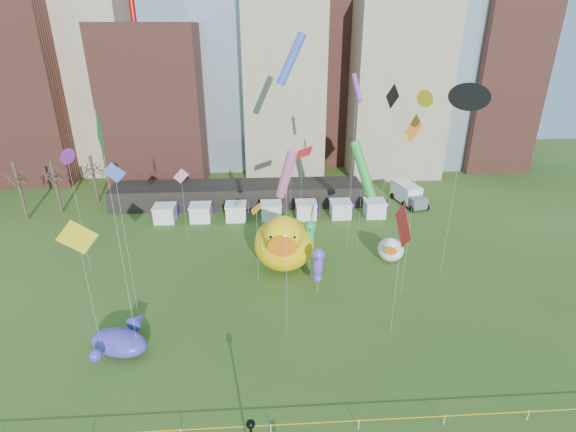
{
  "coord_description": "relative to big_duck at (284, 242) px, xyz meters",
  "views": [
    {
      "loc": [
        -0.14,
        -20.99,
        25.36
      ],
      "look_at": [
        1.75,
        9.41,
        12.0
      ],
      "focal_mm": 27.0,
      "sensor_mm": 36.0,
      "label": 1
    }
  ],
  "objects": [
    {
      "name": "small_duck",
      "position": [
        12.57,
        0.95,
        -1.82
      ],
      "size": [
        4.02,
        4.61,
        3.25
      ],
      "rotation": [
        0.0,
        0.0,
        -0.3
      ],
      "color": "white",
      "rests_on": "ground"
    },
    {
      "name": "kite_13",
      "position": [
        -14.36,
        -8.27,
        10.53
      ],
      "size": [
        1.7,
        0.63,
        15.26
      ],
      "color": "silver",
      "rests_on": "ground"
    },
    {
      "name": "seahorse_green",
      "position": [
        2.85,
        -0.42,
        1.07
      ],
      "size": [
        1.46,
        1.76,
        6.02
      ],
      "rotation": [
        0.0,
        0.0,
        0.11
      ],
      "color": "silver",
      "rests_on": "ground"
    },
    {
      "name": "kite_1",
      "position": [
        -12.0,
        7.33,
        5.36
      ],
      "size": [
        1.86,
        0.28,
        9.8
      ],
      "color": "silver",
      "rests_on": "ground"
    },
    {
      "name": "kite_4",
      "position": [
        -15.74,
        -14.01,
        7.89
      ],
      "size": [
        2.45,
        1.61,
        12.78
      ],
      "color": "silver",
      "rests_on": "ground"
    },
    {
      "name": "kite_7",
      "position": [
        -21.91,
        0.71,
        9.99
      ],
      "size": [
        0.58,
        1.58,
        14.14
      ],
      "color": "silver",
      "rests_on": "ground"
    },
    {
      "name": "whale_inflatable",
      "position": [
        -14.57,
        -12.99,
        -2.25
      ],
      "size": [
        5.92,
        6.6,
        2.32
      ],
      "rotation": [
        0.0,
        0.0,
        -0.37
      ],
      "color": "#603CA3",
      "rests_on": "ground"
    },
    {
      "name": "vendor_tents",
      "position": [
        -1.07,
        13.97,
        -2.21
      ],
      "size": [
        33.24,
        2.8,
        2.4
      ],
      "color": "white",
      "rests_on": "ground"
    },
    {
      "name": "seahorse_purple",
      "position": [
        3.19,
        -5.2,
        0.16
      ],
      "size": [
        1.36,
        1.68,
        5.08
      ],
      "rotation": [
        0.0,
        0.0,
        -0.05
      ],
      "color": "silver",
      "rests_on": "ground"
    },
    {
      "name": "kite_5",
      "position": [
        1.56,
        11.62,
        18.44
      ],
      "size": [
        3.81,
        1.77,
        24.89
      ],
      "color": "silver",
      "rests_on": "ground"
    },
    {
      "name": "kite_9",
      "position": [
        -0.37,
        -11.33,
        11.68
      ],
      "size": [
        1.86,
        2.72,
        17.26
      ],
      "color": "silver",
      "rests_on": "ground"
    },
    {
      "name": "kite_3",
      "position": [
        -12.92,
        -13.82,
        15.21
      ],
      "size": [
        0.86,
        3.3,
        20.48
      ],
      "color": "silver",
      "rests_on": "ground"
    },
    {
      "name": "skyline",
      "position": [
        0.16,
        39.03,
        18.12
      ],
      "size": [
        101.0,
        23.0,
        68.0
      ],
      "color": "brown",
      "rests_on": "ground"
    },
    {
      "name": "caution_tape",
      "position": [
        -2.09,
        -22.03,
        -2.63
      ],
      "size": [
        50.0,
        0.06,
        0.9
      ],
      "color": "white",
      "rests_on": "ground"
    },
    {
      "name": "kite_2",
      "position": [
        17.3,
        -2.66,
        16.01
      ],
      "size": [
        2.25,
        1.84,
        20.64
      ],
      "color": "silver",
      "rests_on": "ground"
    },
    {
      "name": "kite_0",
      "position": [
        8.96,
        -12.16,
        7.29
      ],
      "size": [
        0.21,
        3.71,
        12.53
      ],
      "color": "silver",
      "rests_on": "ground"
    },
    {
      "name": "kite_6",
      "position": [
        -2.92,
        -2.61,
        5.09
      ],
      "size": [
        1.05,
        1.79,
        8.76
      ],
      "color": "silver",
      "rests_on": "ground"
    },
    {
      "name": "kite_11",
      "position": [
        9.47,
        4.51,
        6.85
      ],
      "size": [
        3.44,
        3.59,
        13.44
      ],
      "color": "silver",
      "rests_on": "ground"
    },
    {
      "name": "big_duck",
      "position": [
        0.0,
        0.0,
        0.0
      ],
      "size": [
        7.54,
        9.68,
        7.22
      ],
      "rotation": [
        0.0,
        0.0,
        -0.09
      ],
      "color": "yellow",
      "rests_on": "ground"
    },
    {
      "name": "box_truck",
      "position": [
        20.3,
        18.62,
        -1.79
      ],
      "size": [
        4.09,
        7.38,
        2.97
      ],
      "rotation": [
        0.0,
        0.0,
        0.23
      ],
      "color": "white",
      "rests_on": "ground"
    },
    {
      "name": "pavilion",
      "position": [
        -6.09,
        19.97,
        -1.71
      ],
      "size": [
        38.0,
        6.0,
        3.2
      ],
      "primitive_type": "cube",
      "color": "black",
      "rests_on": "ground"
    },
    {
      "name": "kite_10",
      "position": [
        13.84,
        10.17,
        13.98
      ],
      "size": [
        0.76,
        3.06,
        19.13
      ],
      "color": "silver",
      "rests_on": "ground"
    },
    {
      "name": "bare_trees",
      "position": [
        -32.26,
        18.51,
        0.7
      ],
      "size": [
        8.44,
        6.44,
        8.5
      ],
      "color": "#382B21",
      "rests_on": "ground"
    },
    {
      "name": "kite_14",
      "position": [
        15.82,
        7.06,
        10.81
      ],
      "size": [
        2.79,
        1.97,
        15.96
      ],
      "color": "silver",
      "rests_on": "ground"
    },
    {
      "name": "kite_8",
      "position": [
        2.36,
        5.44,
        8.55
      ],
      "size": [
        2.9,
        3.13,
        12.47
      ],
      "color": "silver",
      "rests_on": "ground"
    },
    {
      "name": "kite_12",
      "position": [
        11.85,
        -6.0,
        16.29
      ],
      "size": [
        0.64,
        1.43,
        20.46
      ],
      "color": "silver",
      "rests_on": "ground"
    },
    {
      "name": "kite_15",
      "position": [
        8.07,
        4.03,
        15.99
      ],
      "size": [
        1.26,
        1.78,
        20.85
      ],
      "color": "silver",
      "rests_on": "ground"
    }
  ]
}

